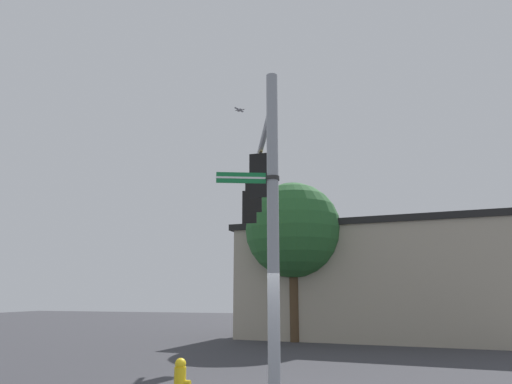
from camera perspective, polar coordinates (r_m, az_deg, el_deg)
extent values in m
cylinder|color=gray|center=(8.93, 2.18, -4.85)|extent=(0.24, 0.24, 6.70)
cylinder|color=gray|center=(13.62, 0.14, 3.71)|extent=(3.01, 8.01, 0.15)
cylinder|color=black|center=(12.32, 0.60, 4.71)|extent=(0.08, 0.08, 0.18)
cube|color=gold|center=(12.15, 0.60, 1.95)|extent=(0.36, 0.30, 1.05)
sphere|color=#590F0F|center=(12.42, 0.83, 3.30)|extent=(0.22, 0.22, 0.22)
cube|color=gold|center=(12.46, 0.85, 3.71)|extent=(0.24, 0.20, 0.03)
sphere|color=yellow|center=(12.32, 0.83, 1.73)|extent=(0.22, 0.22, 0.22)
cube|color=gold|center=(12.37, 0.86, 2.15)|extent=(0.24, 0.20, 0.03)
sphere|color=#0F4C19|center=(12.24, 0.84, 0.15)|extent=(0.22, 0.22, 0.22)
cube|color=gold|center=(12.28, 0.86, 0.58)|extent=(0.24, 0.20, 0.03)
cube|color=black|center=(11.99, 0.39, 2.15)|extent=(0.54, 0.03, 1.22)
cylinder|color=black|center=(14.46, -0.14, 2.05)|extent=(0.08, 0.08, 0.18)
cube|color=gold|center=(14.32, -0.14, -0.33)|extent=(0.36, 0.30, 1.05)
sphere|color=#590F0F|center=(14.57, 0.07, 0.86)|extent=(0.22, 0.22, 0.22)
cube|color=gold|center=(14.62, 0.09, 1.22)|extent=(0.24, 0.20, 0.03)
sphere|color=yellow|center=(14.50, 0.07, -0.48)|extent=(0.22, 0.22, 0.22)
cube|color=gold|center=(14.54, 0.09, -0.12)|extent=(0.24, 0.20, 0.03)
sphere|color=#0F4C19|center=(14.42, 0.07, -1.84)|extent=(0.22, 0.22, 0.22)
cube|color=gold|center=(14.46, 0.09, -1.47)|extent=(0.24, 0.20, 0.03)
cube|color=black|center=(14.16, -0.32, -0.19)|extent=(0.54, 0.03, 1.22)
cylinder|color=black|center=(16.63, -0.68, 0.08)|extent=(0.08, 0.08, 0.18)
cube|color=gold|center=(16.51, -0.68, -2.00)|extent=(0.36, 0.30, 1.05)
sphere|color=#590F0F|center=(16.75, -0.50, -0.94)|extent=(0.22, 0.22, 0.22)
cube|color=gold|center=(16.79, -0.48, -0.63)|extent=(0.24, 0.20, 0.03)
sphere|color=yellow|center=(16.69, -0.50, -2.12)|extent=(0.22, 0.22, 0.22)
cube|color=gold|center=(16.72, -0.48, -1.80)|extent=(0.24, 0.20, 0.03)
sphere|color=#0F4C19|center=(16.62, -0.50, -3.31)|extent=(0.22, 0.22, 0.22)
cube|color=gold|center=(16.66, -0.48, -2.98)|extent=(0.24, 0.20, 0.03)
cube|color=black|center=(16.35, -0.85, -1.90)|extent=(0.54, 0.03, 1.22)
cube|color=#147238|center=(9.09, -1.91, 1.81)|extent=(0.96, 0.37, 0.22)
cube|color=white|center=(9.08, -1.94, 1.84)|extent=(0.95, 0.35, 0.04)
cylinder|color=#262626|center=(9.14, 2.13, 1.74)|extent=(0.28, 0.28, 0.08)
ellipsoid|color=gray|center=(15.88, -2.12, 10.38)|extent=(0.25, 0.25, 0.08)
cube|color=gray|center=(15.89, -2.05, 10.40)|extent=(0.29, 0.29, 0.12)
cube|color=gray|center=(15.88, -2.18, 10.43)|extent=(0.29, 0.30, 0.11)
cube|color=#A89E89|center=(22.90, 14.36, -11.23)|extent=(12.76, 6.29, 5.17)
cube|color=black|center=(25.74, 15.16, -10.74)|extent=(11.13, 2.09, 0.30)
cube|color=black|center=(23.12, 13.99, -4.45)|extent=(13.27, 6.54, 0.30)
cylinder|color=#4C3823|center=(21.09, 4.90, -13.76)|extent=(0.43, 0.43, 3.49)
sphere|color=#28602D|center=(21.29, 4.73, -4.82)|extent=(4.48, 4.48, 4.48)
cylinder|color=yellow|center=(10.00, -9.68, -22.94)|extent=(0.24, 0.24, 0.65)
sphere|color=yellow|center=(9.94, -9.59, -20.76)|extent=(0.23, 0.23, 0.23)
cylinder|color=yellow|center=(9.93, -8.71, -22.86)|extent=(0.12, 0.10, 0.10)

